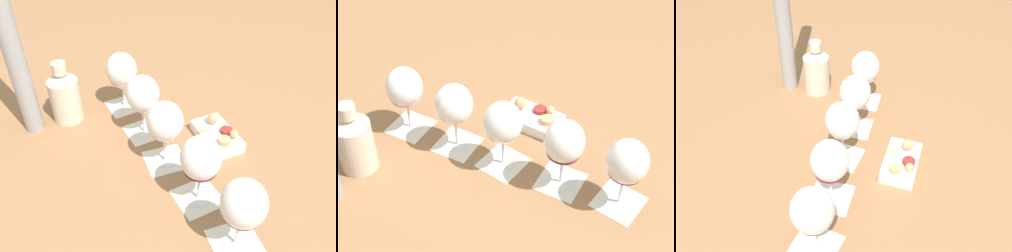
{
  "view_description": "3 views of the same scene",
  "coord_description": "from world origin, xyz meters",
  "views": [
    {
      "loc": [
        0.38,
        -0.6,
        0.7
      ],
      "look_at": [
        0.0,
        0.0,
        0.12
      ],
      "focal_mm": 38.0,
      "sensor_mm": 36.0,
      "label": 1
    },
    {
      "loc": [
        -0.02,
        -0.93,
        0.95
      ],
      "look_at": [
        0.0,
        0.0,
        0.12
      ],
      "focal_mm": 55.0,
      "sensor_mm": 36.0,
      "label": 2
    },
    {
      "loc": [
        0.72,
        -0.19,
        0.75
      ],
      "look_at": [
        0.0,
        0.0,
        0.12
      ],
      "focal_mm": 38.0,
      "sensor_mm": 36.0,
      "label": 3
    }
  ],
  "objects": [
    {
      "name": "tasting_card_0",
      "position": [
        -0.26,
        0.15,
        0.0
      ],
      "size": [
        0.15,
        0.15,
        0.0
      ],
      "color": "silver",
      "rests_on": "ground_plane"
    },
    {
      "name": "wine_glass_3",
      "position": [
        0.13,
        -0.07,
        0.13
      ],
      "size": [
        0.1,
        0.1,
        0.19
      ],
      "color": "white",
      "rests_on": "tasting_card_3"
    },
    {
      "name": "tasting_card_3",
      "position": [
        0.13,
        -0.07,
        0.0
      ],
      "size": [
        0.15,
        0.15,
        0.0
      ],
      "color": "silver",
      "rests_on": "ground_plane"
    },
    {
      "name": "ceramic_vase",
      "position": [
        -0.37,
        0.0,
        0.09
      ],
      "size": [
        0.09,
        0.09,
        0.2
      ],
      "color": "beige",
      "rests_on": "ground_plane"
    },
    {
      "name": "wine_glass_1",
      "position": [
        -0.13,
        0.07,
        0.13
      ],
      "size": [
        0.1,
        0.1,
        0.19
      ],
      "color": "white",
      "rests_on": "tasting_card_1"
    },
    {
      "name": "wine_glass_2",
      "position": [
        -0.01,
        0.0,
        0.13
      ],
      "size": [
        0.1,
        0.1,
        0.19
      ],
      "color": "white",
      "rests_on": "tasting_card_2"
    },
    {
      "name": "tasting_card_4",
      "position": [
        0.27,
        -0.14,
        0.0
      ],
      "size": [
        0.15,
        0.15,
        0.0
      ],
      "color": "silver",
      "rests_on": "ground_plane"
    },
    {
      "name": "snack_dish",
      "position": [
        0.08,
        0.15,
        0.02
      ],
      "size": [
        0.19,
        0.17,
        0.07
      ],
      "color": "white",
      "rests_on": "ground_plane"
    },
    {
      "name": "ground_plane",
      "position": [
        0.0,
        0.0,
        0.0
      ],
      "size": [
        8.0,
        8.0,
        0.0
      ],
      "primitive_type": "plane",
      "color": "#936642"
    },
    {
      "name": "tasting_card_2",
      "position": [
        -0.01,
        0.0,
        0.0
      ],
      "size": [
        0.15,
        0.15,
        0.0
      ],
      "color": "silver",
      "rests_on": "ground_plane"
    },
    {
      "name": "wine_glass_0",
      "position": [
        -0.26,
        0.15,
        0.13
      ],
      "size": [
        0.1,
        0.1,
        0.19
      ],
      "color": "white",
      "rests_on": "tasting_card_0"
    },
    {
      "name": "wine_glass_4",
      "position": [
        0.27,
        -0.14,
        0.13
      ],
      "size": [
        0.1,
        0.1,
        0.19
      ],
      "color": "white",
      "rests_on": "tasting_card_4"
    },
    {
      "name": "tasting_card_1",
      "position": [
        -0.13,
        0.07,
        0.0
      ],
      "size": [
        0.14,
        0.15,
        0.0
      ],
      "color": "silver",
      "rests_on": "ground_plane"
    }
  ]
}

